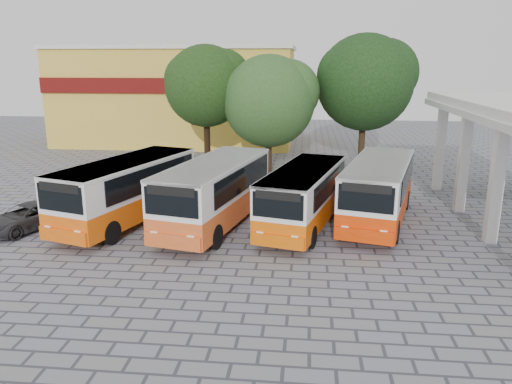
# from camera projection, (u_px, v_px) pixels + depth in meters

# --- Properties ---
(ground) EXTENTS (90.00, 90.00, 0.00)m
(ground) POSITION_uv_depth(u_px,v_px,m) (293.00, 251.00, 19.12)
(ground) COLOR slate
(ground) RESTS_ON ground
(shophouse_block) EXTENTS (20.40, 10.40, 8.30)m
(shophouse_block) POSITION_uv_depth(u_px,v_px,m) (179.00, 95.00, 44.16)
(shophouse_block) COLOR gold
(shophouse_block) RESTS_ON ground
(bus_far_left) EXTENTS (4.62, 8.38, 2.84)m
(bus_far_left) POSITION_uv_depth(u_px,v_px,m) (127.00, 187.00, 22.09)
(bus_far_left) COLOR #E75506
(bus_far_left) RESTS_ON ground
(bus_centre_left) EXTENTS (4.10, 8.39, 2.88)m
(bus_centre_left) POSITION_uv_depth(u_px,v_px,m) (215.00, 190.00, 21.63)
(bus_centre_left) COLOR #DC561E
(bus_centre_left) RESTS_ON ground
(bus_centre_right) EXTENTS (3.94, 7.66, 2.62)m
(bus_centre_right) POSITION_uv_depth(u_px,v_px,m) (303.00, 194.00, 21.52)
(bus_centre_right) COLOR #E25902
(bus_centre_right) RESTS_ON ground
(bus_far_right) EXTENTS (4.26, 8.21, 2.80)m
(bus_far_right) POSITION_uv_depth(u_px,v_px,m) (379.00, 188.00, 22.15)
(bus_far_right) COLOR #DA3100
(bus_far_right) RESTS_ON ground
(tree_left) EXTENTS (5.64, 5.37, 8.17)m
(tree_left) POSITION_uv_depth(u_px,v_px,m) (207.00, 83.00, 32.76)
(tree_left) COLOR black
(tree_left) RESTS_ON ground
(tree_middle) EXTENTS (6.17, 5.88, 7.53)m
(tree_middle) POSITION_uv_depth(u_px,v_px,m) (270.00, 98.00, 31.84)
(tree_middle) COLOR #3A2715
(tree_middle) RESTS_ON ground
(tree_right) EXTENTS (6.69, 6.37, 8.88)m
(tree_right) POSITION_uv_depth(u_px,v_px,m) (366.00, 79.00, 32.96)
(tree_right) COLOR #392816
(tree_right) RESTS_ON ground
(parked_car) EXTENTS (3.31, 4.37, 1.10)m
(parked_car) POSITION_uv_depth(u_px,v_px,m) (27.00, 217.00, 21.51)
(parked_car) COLOR #2B2B2D
(parked_car) RESTS_ON ground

